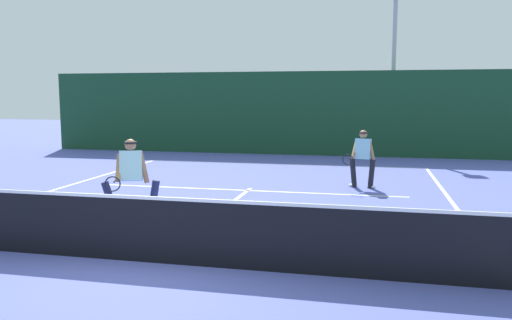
% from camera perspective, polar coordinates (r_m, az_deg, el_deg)
% --- Properties ---
extents(ground_plane, '(80.00, 80.00, 0.00)m').
position_cam_1_polar(ground_plane, '(8.02, -11.36, -11.18)').
color(ground_plane, '#525DB4').
extents(court_line_baseline_far, '(10.16, 0.10, 0.01)m').
position_cam_1_polar(court_line_baseline_far, '(18.78, 2.91, -0.47)').
color(court_line_baseline_far, white).
rests_on(court_line_baseline_far, ground_plane).
extents(court_line_service, '(8.28, 0.10, 0.01)m').
position_cam_1_polar(court_line_service, '(13.59, -0.94, -3.42)').
color(court_line_service, white).
rests_on(court_line_service, ground_plane).
extents(court_line_centre, '(0.10, 6.40, 0.01)m').
position_cam_1_polar(court_line_centre, '(10.91, -4.48, -6.10)').
color(court_line_centre, white).
rests_on(court_line_centre, ground_plane).
extents(tennis_net, '(11.13, 0.09, 1.07)m').
position_cam_1_polar(tennis_net, '(7.87, -11.45, -7.56)').
color(tennis_net, '#1E4723').
rests_on(tennis_net, ground_plane).
extents(player_near, '(1.12, 0.99, 1.67)m').
position_cam_1_polar(player_near, '(10.39, -13.78, -1.81)').
color(player_near, '#1E234C').
rests_on(player_near, ground_plane).
extents(player_far, '(0.91, 0.87, 1.58)m').
position_cam_1_polar(player_far, '(14.18, 11.81, 0.41)').
color(player_far, black).
rests_on(player_far, ground_plane).
extents(tennis_ball, '(0.07, 0.07, 0.07)m').
position_cam_1_polar(tennis_ball, '(11.66, -19.57, -5.48)').
color(tennis_ball, '#D1E033').
rests_on(tennis_ball, ground_plane).
extents(back_fence_windscreen, '(22.21, 0.12, 3.52)m').
position_cam_1_polar(back_fence_windscreen, '(21.71, 4.36, 5.22)').
color(back_fence_windscreen, '#163E25').
rests_on(back_fence_windscreen, ground_plane).
extents(light_pole, '(0.55, 0.44, 7.02)m').
position_cam_1_polar(light_pole, '(22.98, 15.17, 11.53)').
color(light_pole, '#9EA39E').
rests_on(light_pole, ground_plane).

